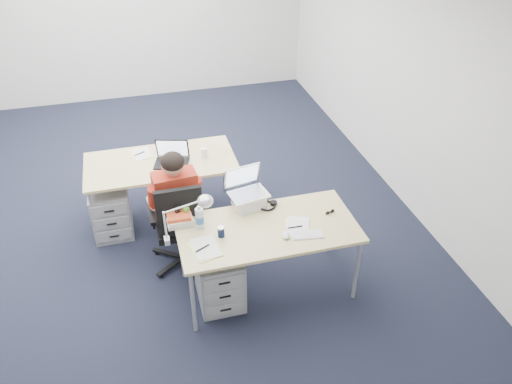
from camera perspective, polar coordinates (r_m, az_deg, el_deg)
floor at (r=5.88m, az=-12.30°, el=-2.85°), size 7.00×7.00×0.00m
room at (r=5.05m, az=-14.72°, el=12.76°), size 6.02×7.02×2.80m
desk_near at (r=4.47m, az=1.31°, el=-4.53°), size 1.60×0.80×0.73m
desk_far at (r=5.49m, az=-10.83°, el=3.04°), size 1.60×0.80×0.73m
office_chair at (r=5.03m, az=-8.55°, el=-5.53°), size 0.66×0.66×1.04m
seated_person at (r=4.96m, az=-9.30°, el=-1.27°), size 0.42×0.73×1.27m
drawer_pedestal_near at (r=4.64m, az=-4.23°, el=-9.65°), size 0.40×0.50×0.55m
drawer_pedestal_far at (r=5.62m, az=-16.22°, el=-2.00°), size 0.40×0.50×0.55m
silver_laptop at (r=4.58m, az=-0.86°, el=0.22°), size 0.39×0.33×0.37m
wireless_keyboard at (r=4.37m, az=5.89°, el=-4.87°), size 0.29×0.16×0.01m
computer_mouse at (r=4.33m, az=3.42°, el=-4.95°), size 0.09×0.12×0.04m
headphones at (r=4.68m, az=1.25°, el=-1.51°), size 0.25×0.21×0.03m
can_koozie at (r=4.32m, az=-4.02°, el=-4.54°), size 0.08×0.08×0.10m
water_bottle at (r=4.39m, az=-6.48°, el=-2.87°), size 0.08×0.08×0.23m
bear_figurine at (r=4.52m, az=-7.98°, el=-2.45°), size 0.08×0.06×0.15m
book_stack at (r=4.50m, az=-8.72°, el=-3.07°), size 0.27×0.24×0.10m
cordless_phone at (r=4.51m, az=-8.92°, el=-2.50°), size 0.05×0.04×0.16m
papers_left at (r=4.23m, az=-5.86°, el=-6.46°), size 0.25×0.33×0.01m
papers_right at (r=4.44m, az=4.72°, el=-4.06°), size 0.28×0.33×0.01m
sunglasses at (r=4.64m, az=8.45°, el=-2.31°), size 0.11×0.07×0.02m
desk_lamp at (r=4.21m, az=-8.58°, el=-3.16°), size 0.42×0.25×0.45m
dark_laptop at (r=5.33m, az=-9.74°, el=4.34°), size 0.43×0.43×0.26m
far_cup at (r=5.45m, az=-5.98°, el=4.50°), size 0.10×0.10×0.11m
far_papers at (r=5.64m, az=-12.98°, el=4.24°), size 0.23×0.29×0.01m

